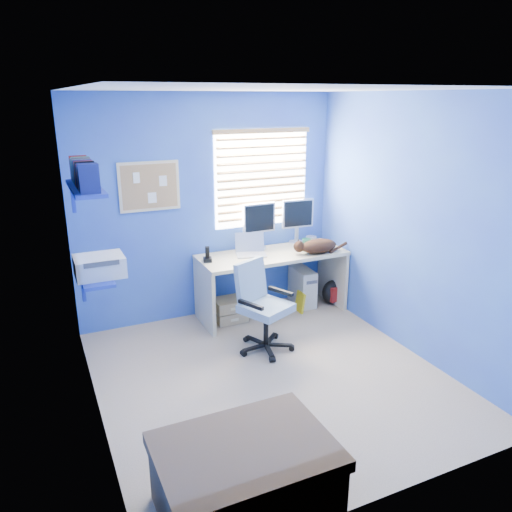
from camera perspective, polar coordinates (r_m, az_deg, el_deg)
name	(u,v)px	position (r m, az deg, el deg)	size (l,w,h in m)	color
floor	(271,376)	(4.70, 1.68, -13.58)	(3.00, 3.20, 0.00)	tan
ceiling	(274,89)	(4.02, 2.02, 18.53)	(3.00, 3.20, 0.00)	white
wall_back	(208,209)	(5.62, -5.45, 5.41)	(3.00, 0.01, 2.50)	blue
wall_front	(398,320)	(2.94, 15.94, -7.02)	(3.00, 0.01, 2.50)	blue
wall_left	(86,271)	(3.80, -18.89, -1.58)	(0.01, 3.20, 2.50)	blue
wall_right	(412,227)	(5.02, 17.39, 3.16)	(0.01, 3.20, 2.50)	blue
desk	(272,284)	(5.81, 1.84, -3.19)	(1.70, 0.65, 0.74)	beige
laptop	(251,246)	(5.59, -0.57, 1.18)	(0.33, 0.26, 0.22)	silver
monitor_left	(259,226)	(5.80, 0.29, 3.45)	(0.40, 0.12, 0.54)	silver
monitor_right	(297,221)	(6.04, 4.69, 3.97)	(0.40, 0.12, 0.54)	silver
phone	(207,254)	(5.41, -5.58, 0.24)	(0.09, 0.11, 0.17)	black
mug	(306,243)	(5.95, 5.78, 1.51)	(0.10, 0.09, 0.10)	#2B885F
cd_spindle	(311,239)	(6.17, 6.33, 1.94)	(0.13, 0.13, 0.07)	silver
cat	(319,246)	(5.73, 7.16, 1.14)	(0.45, 0.23, 0.16)	black
tower_pc	(302,286)	(6.15, 5.31, -3.48)	(0.19, 0.44, 0.45)	beige
drawer_boxes	(230,310)	(5.71, -2.99, -6.14)	(0.35, 0.28, 0.27)	tan
yellow_book	(300,302)	(5.96, 5.07, -5.26)	(0.03, 0.17, 0.24)	yellow
backpack	(332,292)	(6.21, 8.69, -4.10)	(0.26, 0.20, 0.30)	black
bed_corner	(245,479)	(3.30, -1.25, -24.16)	(1.01, 0.72, 0.48)	brown
office_chair	(262,318)	(5.02, 0.74, -7.06)	(0.69, 0.69, 0.90)	black
window_blinds	(262,178)	(5.78, 0.73, 8.86)	(1.15, 0.05, 1.10)	white
corkboard	(149,186)	(5.37, -12.08, 7.79)	(0.64, 0.02, 0.52)	beige
wall_shelves	(91,221)	(4.48, -18.36, 3.80)	(0.42, 0.90, 1.05)	#2236AA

